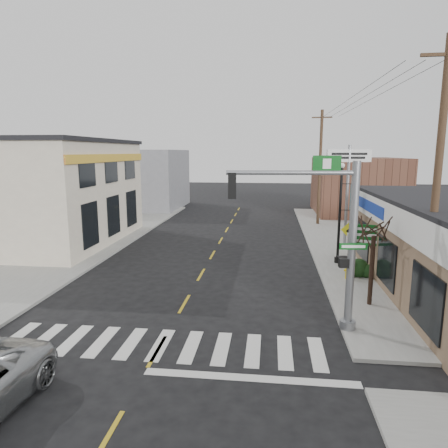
# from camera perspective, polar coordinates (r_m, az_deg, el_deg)

# --- Properties ---
(ground) EXTENTS (140.00, 140.00, 0.00)m
(ground) POSITION_cam_1_polar(r_m,az_deg,el_deg) (13.36, -9.50, -17.45)
(ground) COLOR black
(ground) RESTS_ON ground
(sidewalk_right) EXTENTS (6.00, 38.00, 0.13)m
(sidewalk_right) POSITION_cam_1_polar(r_m,az_deg,el_deg) (25.70, 19.01, -4.08)
(sidewalk_right) COLOR gray
(sidewalk_right) RESTS_ON ground
(sidewalk_left) EXTENTS (6.00, 38.00, 0.13)m
(sidewalk_left) POSITION_cam_1_polar(r_m,az_deg,el_deg) (28.01, -19.92, -2.98)
(sidewalk_left) COLOR gray
(sidewalk_left) RESTS_ON ground
(center_line) EXTENTS (0.12, 56.00, 0.01)m
(center_line) POSITION_cam_1_polar(r_m,az_deg,el_deg) (20.59, -3.29, -7.22)
(center_line) COLOR gold
(center_line) RESTS_ON ground
(crosswalk) EXTENTS (11.00, 2.20, 0.01)m
(crosswalk) POSITION_cam_1_polar(r_m,az_deg,el_deg) (13.70, -9.02, -16.67)
(crosswalk) COLOR silver
(crosswalk) RESTS_ON ground
(left_building) EXTENTS (12.00, 12.00, 6.80)m
(left_building) POSITION_cam_1_polar(r_m,az_deg,el_deg) (30.33, -26.25, 3.94)
(left_building) COLOR beige
(left_building) RESTS_ON ground
(bldg_distant_right) EXTENTS (8.00, 10.00, 5.60)m
(bldg_distant_right) POSITION_cam_1_polar(r_m,az_deg,el_deg) (42.34, 18.40, 5.16)
(bldg_distant_right) COLOR brown
(bldg_distant_right) RESTS_ON ground
(bldg_distant_left) EXTENTS (9.00, 10.00, 6.40)m
(bldg_distant_left) POSITION_cam_1_polar(r_m,az_deg,el_deg) (45.78, -11.79, 6.31)
(bldg_distant_left) COLOR gray
(bldg_distant_left) RESTS_ON ground
(traffic_signal_pole) EXTENTS (4.69, 0.37, 5.94)m
(traffic_signal_pole) POSITION_cam_1_polar(r_m,az_deg,el_deg) (13.82, 15.08, -0.57)
(traffic_signal_pole) COLOR gray
(traffic_signal_pole) RESTS_ON sidewalk_right
(guide_sign) EXTENTS (1.63, 0.14, 2.85)m
(guide_sign) POSITION_cam_1_polar(r_m,az_deg,el_deg) (20.33, 20.07, -2.33)
(guide_sign) COLOR #4C3523
(guide_sign) RESTS_ON sidewalk_right
(fire_hydrant) EXTENTS (0.23, 0.23, 0.74)m
(fire_hydrant) POSITION_cam_1_polar(r_m,az_deg,el_deg) (20.28, 17.24, -6.39)
(fire_hydrant) COLOR gold
(fire_hydrant) RESTS_ON sidewalk_right
(ped_crossing_sign) EXTENTS (1.04, 0.07, 2.68)m
(ped_crossing_sign) POSITION_cam_1_polar(r_m,az_deg,el_deg) (21.15, 17.67, -1.71)
(ped_crossing_sign) COLOR gray
(ped_crossing_sign) RESTS_ON sidewalk_right
(lamp_post) EXTENTS (0.71, 0.56, 5.48)m
(lamp_post) POSITION_cam_1_polar(r_m,az_deg,el_deg) (22.50, 16.41, 2.51)
(lamp_post) COLOR black
(lamp_post) RESTS_ON sidewalk_right
(dance_center_sign) EXTENTS (3.06, 0.19, 6.51)m
(dance_center_sign) POSITION_cam_1_polar(r_m,az_deg,el_deg) (27.50, 17.35, 7.45)
(dance_center_sign) COLOR gray
(dance_center_sign) RESTS_ON sidewalk_right
(bare_tree) EXTENTS (2.11, 2.11, 4.23)m
(bare_tree) POSITION_cam_1_polar(r_m,az_deg,el_deg) (16.58, 20.73, 0.12)
(bare_tree) COLOR black
(bare_tree) RESTS_ON sidewalk_right
(shrub_back) EXTENTS (0.98, 0.98, 0.74)m
(shrub_back) POSITION_cam_1_polar(r_m,az_deg,el_deg) (20.96, 18.68, -6.03)
(shrub_back) COLOR black
(shrub_back) RESTS_ON sidewalk_right
(utility_pole_near) EXTENTS (1.68, 0.25, 9.67)m
(utility_pole_near) POSITION_cam_1_polar(r_m,az_deg,el_deg) (14.92, 28.09, 4.86)
(utility_pole_near) COLOR #493524
(utility_pole_near) RESTS_ON sidewalk_right
(utility_pole_far) EXTENTS (1.64, 0.25, 9.45)m
(utility_pole_far) POSITION_cam_1_polar(r_m,az_deg,el_deg) (34.60, 13.55, 7.98)
(utility_pole_far) COLOR #3F291E
(utility_pole_far) RESTS_ON sidewalk_right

